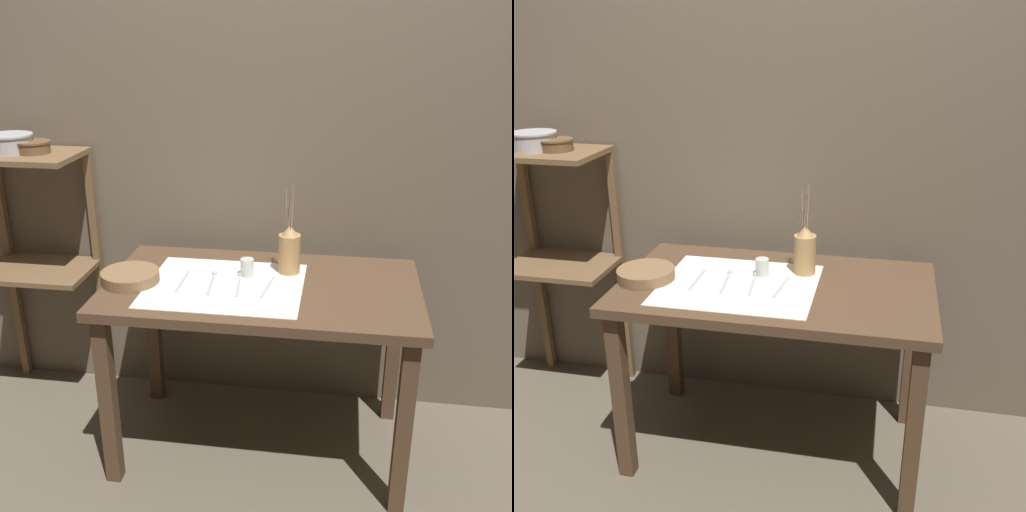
% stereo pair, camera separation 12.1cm
% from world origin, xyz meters
% --- Properties ---
extents(ground_plane, '(12.00, 12.00, 0.00)m').
position_xyz_m(ground_plane, '(0.00, 0.00, 0.00)').
color(ground_plane, brown).
extents(stone_wall_back, '(7.00, 0.06, 2.40)m').
position_xyz_m(stone_wall_back, '(0.00, 0.47, 1.20)').
color(stone_wall_back, brown).
rests_on(stone_wall_back, ground_plane).
extents(wooden_table, '(1.27, 0.72, 0.79)m').
position_xyz_m(wooden_table, '(0.00, 0.00, 0.68)').
color(wooden_table, '#4C3523').
rests_on(wooden_table, ground_plane).
extents(wooden_shelf_unit, '(0.51, 0.35, 1.24)m').
position_xyz_m(wooden_shelf_unit, '(-1.11, 0.29, 0.87)').
color(wooden_shelf_unit, brown).
rests_on(wooden_shelf_unit, ground_plane).
extents(linen_cloth, '(0.62, 0.52, 0.00)m').
position_xyz_m(linen_cloth, '(-0.14, -0.04, 0.80)').
color(linen_cloth, silver).
rests_on(linen_cloth, wooden_table).
extents(pitcher_with_flowers, '(0.09, 0.09, 0.39)m').
position_xyz_m(pitcher_with_flowers, '(0.10, 0.13, 0.89)').
color(pitcher_with_flowers, '#A87F4C').
rests_on(pitcher_with_flowers, wooden_table).
extents(wooden_bowl, '(0.24, 0.24, 0.05)m').
position_xyz_m(wooden_bowl, '(-0.53, -0.06, 0.82)').
color(wooden_bowl, brown).
rests_on(wooden_bowl, wooden_table).
extents(glass_tumbler_near, '(0.06, 0.06, 0.07)m').
position_xyz_m(glass_tumbler_near, '(-0.07, 0.07, 0.83)').
color(glass_tumbler_near, '#B7C1BC').
rests_on(glass_tumbler_near, wooden_table).
extents(fork_outer, '(0.01, 0.21, 0.00)m').
position_xyz_m(fork_outer, '(-0.32, -0.03, 0.80)').
color(fork_outer, '#A8A8AD').
rests_on(fork_outer, wooden_table).
extents(spoon_outer, '(0.03, 0.22, 0.02)m').
position_xyz_m(spoon_outer, '(-0.21, 0.02, 0.80)').
color(spoon_outer, '#A8A8AD').
rests_on(spoon_outer, wooden_table).
extents(spoon_inner, '(0.04, 0.22, 0.02)m').
position_xyz_m(spoon_inner, '(-0.09, 0.02, 0.80)').
color(spoon_inner, '#A8A8AD').
rests_on(spoon_inner, wooden_table).
extents(knife_center, '(0.04, 0.21, 0.00)m').
position_xyz_m(knife_center, '(0.03, -0.03, 0.80)').
color(knife_center, '#A8A8AD').
rests_on(knife_center, wooden_table).
extents(metal_pot_large, '(0.20, 0.20, 0.08)m').
position_xyz_m(metal_pot_large, '(-1.15, 0.24, 1.29)').
color(metal_pot_large, '#A8A8AD').
rests_on(metal_pot_large, wooden_shelf_unit).
extents(metal_pot_small, '(0.15, 0.15, 0.05)m').
position_xyz_m(metal_pot_small, '(-1.04, 0.24, 1.27)').
color(metal_pot_small, brown).
rests_on(metal_pot_small, wooden_shelf_unit).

